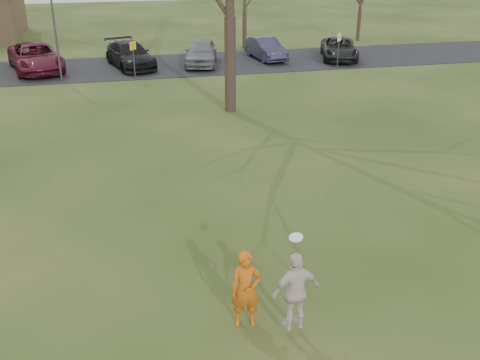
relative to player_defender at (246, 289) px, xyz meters
The scene contains 12 objects.
ground 1.16m from the player_defender, ahead, with size 120.00×120.00×0.00m, color #1E380F.
parking_strip 25.06m from the player_defender, 88.23° to the left, with size 62.00×6.50×0.04m, color black.
player_defender is the anchor object (origin of this frame).
car_2 26.11m from the player_defender, 105.03° to the left, with size 2.61×5.65×1.57m, color #591525.
car_3 25.04m from the player_defender, 93.06° to the left, with size 2.04×5.03×1.46m, color black.
car_4 24.92m from the player_defender, 83.22° to the left, with size 1.82×4.51×1.54m, color slate.
car_5 26.42m from the player_defender, 74.16° to the left, with size 1.42×4.07×1.34m, color #2F2F46.
car_6 27.22m from the player_defender, 64.19° to the left, with size 2.14×4.65×1.29m, color black.
catching_play 1.07m from the player_defender, 32.44° to the right, with size 1.07×0.56×2.21m.
lamp_post 23.34m from the player_defender, 103.06° to the left, with size 0.34×0.34×6.27m.
sign_yellow 22.07m from the player_defender, 93.19° to the left, with size 0.35×0.35×2.08m.
sign_white 24.53m from the player_defender, 63.94° to the left, with size 0.35×0.35×2.08m.
Camera 1 is at (-2.97, -9.35, 7.64)m, focal length 41.80 mm.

